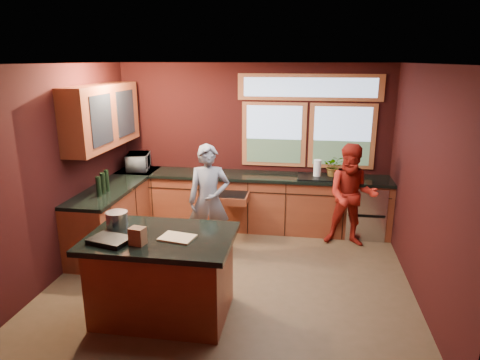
% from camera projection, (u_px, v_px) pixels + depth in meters
% --- Properties ---
extents(floor, '(4.50, 4.50, 0.00)m').
position_uv_depth(floor, '(233.00, 275.00, 5.64)').
color(floor, brown).
rests_on(floor, ground).
extents(room_shell, '(4.52, 4.02, 2.71)m').
position_uv_depth(room_shell, '(191.00, 135.00, 5.55)').
color(room_shell, black).
rests_on(room_shell, ground).
extents(back_counter, '(4.50, 0.64, 0.93)m').
position_uv_depth(back_counter, '(262.00, 202.00, 7.10)').
color(back_counter, maroon).
rests_on(back_counter, floor).
extents(left_counter, '(0.64, 2.30, 0.93)m').
position_uv_depth(left_counter, '(118.00, 212.00, 6.61)').
color(left_counter, maroon).
rests_on(left_counter, floor).
extents(island, '(1.55, 1.05, 0.95)m').
position_uv_depth(island, '(163.00, 275.00, 4.66)').
color(island, maroon).
rests_on(island, floor).
extents(person_grey, '(0.65, 0.49, 1.62)m').
position_uv_depth(person_grey, '(209.00, 201.00, 6.08)').
color(person_grey, slate).
rests_on(person_grey, floor).
extents(person_red, '(0.79, 0.63, 1.57)m').
position_uv_depth(person_red, '(352.00, 196.00, 6.38)').
color(person_red, maroon).
rests_on(person_red, floor).
extents(microwave, '(0.46, 0.58, 0.28)m').
position_uv_depth(microwave, '(138.00, 162.00, 7.25)').
color(microwave, '#999999').
rests_on(microwave, left_counter).
extents(potted_plant, '(0.31, 0.27, 0.35)m').
position_uv_depth(potted_plant, '(334.00, 166.00, 6.81)').
color(potted_plant, '#999999').
rests_on(potted_plant, back_counter).
extents(paper_towel, '(0.12, 0.12, 0.28)m').
position_uv_depth(paper_towel, '(317.00, 169.00, 6.81)').
color(paper_towel, white).
rests_on(paper_towel, back_counter).
extents(cutting_board, '(0.39, 0.31, 0.02)m').
position_uv_depth(cutting_board, '(177.00, 238.00, 4.45)').
color(cutting_board, tan).
rests_on(cutting_board, island).
extents(stock_pot, '(0.24, 0.24, 0.18)m').
position_uv_depth(stock_pot, '(117.00, 220.00, 4.73)').
color(stock_pot, '#A6A5AA').
rests_on(stock_pot, island).
extents(paper_bag, '(0.17, 0.15, 0.18)m').
position_uv_depth(paper_bag, '(138.00, 236.00, 4.29)').
color(paper_bag, brown).
rests_on(paper_bag, island).
extents(black_tray, '(0.46, 0.37, 0.05)m').
position_uv_depth(black_tray, '(110.00, 240.00, 4.36)').
color(black_tray, black).
rests_on(black_tray, island).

